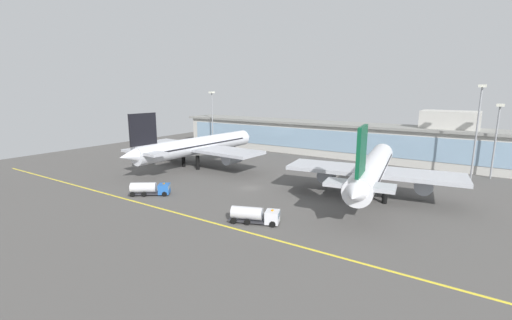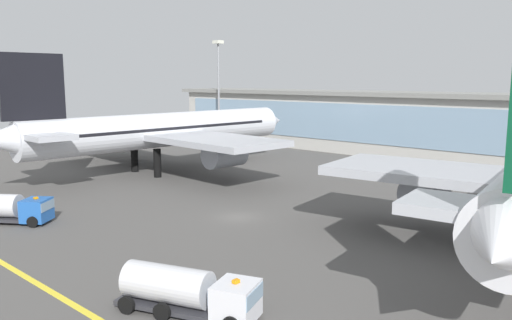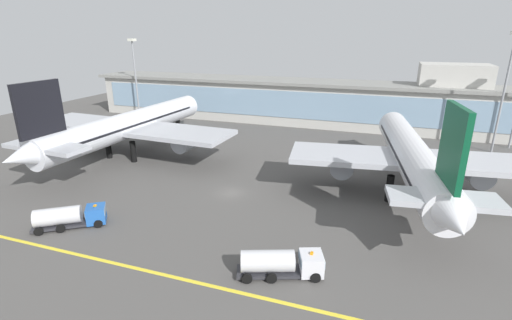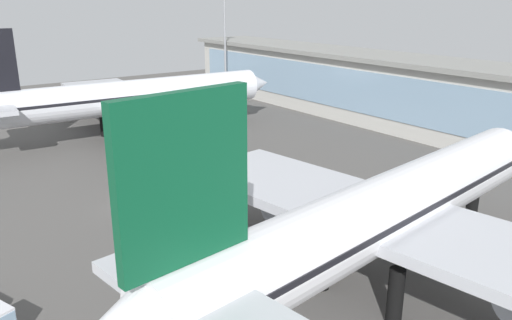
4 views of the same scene
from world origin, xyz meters
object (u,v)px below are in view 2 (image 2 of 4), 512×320
(fuel_tanker_truck, at_px, (191,292))
(apron_light_mast_east, at_px, (219,76))
(baggage_tug_near, at_px, (8,208))
(airliner_near_left, at_px, (162,131))

(fuel_tanker_truck, relative_size, apron_light_mast_east, 0.41)
(baggage_tug_near, relative_size, apron_light_mast_east, 0.39)
(airliner_near_left, height_order, fuel_tanker_truck, airliner_near_left)
(baggage_tug_near, height_order, apron_light_mast_east, apron_light_mast_east)
(apron_light_mast_east, bearing_deg, airliner_near_left, -56.55)
(airliner_near_left, xyz_separation_m, apron_light_mast_east, (-21.04, 31.85, 8.54))
(fuel_tanker_truck, xyz_separation_m, baggage_tug_near, (-28.91, 0.94, 0.00))
(airliner_near_left, bearing_deg, fuel_tanker_truck, -122.42)
(airliner_near_left, distance_m, fuel_tanker_truck, 49.91)
(baggage_tug_near, bearing_deg, airliner_near_left, 76.62)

